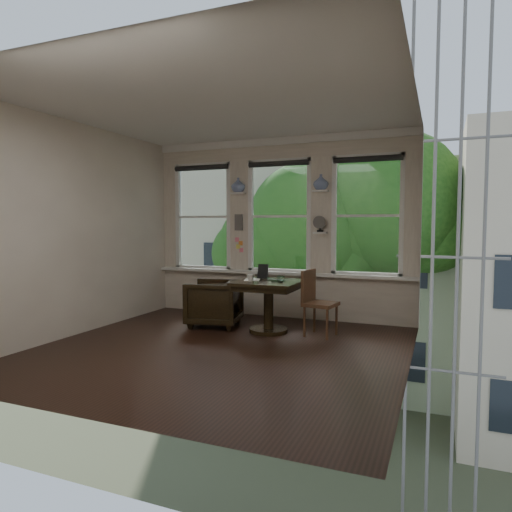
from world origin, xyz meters
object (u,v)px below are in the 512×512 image
at_px(table, 269,307).
at_px(laptop, 274,280).
at_px(armchair_left, 214,303).
at_px(mug, 250,278).
at_px(side_chair_right, 321,303).

height_order(table, laptop, laptop).
distance_m(armchair_left, laptop, 1.09).
distance_m(laptop, mug, 0.34).
bearing_deg(laptop, table, -158.03).
distance_m(side_chair_right, mug, 1.06).
relative_size(side_chair_right, mug, 8.44).
distance_m(table, side_chair_right, 0.76).
bearing_deg(side_chair_right, mug, 111.31).
distance_m(table, mug, 0.50).
bearing_deg(side_chair_right, armchair_left, 99.11).
height_order(table, armchair_left, table).
bearing_deg(side_chair_right, laptop, 104.32).
height_order(side_chair_right, mug, side_chair_right).
relative_size(armchair_left, mug, 7.19).
bearing_deg(mug, table, 31.49).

